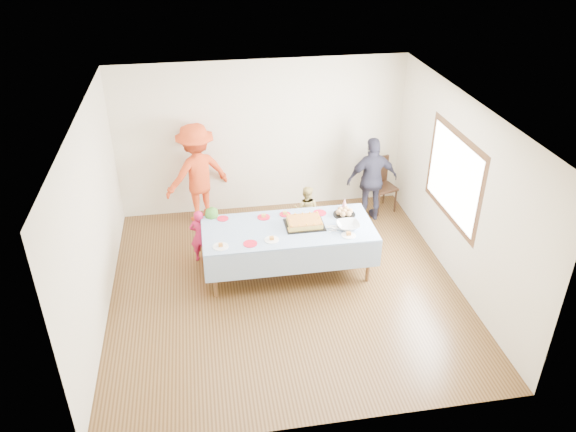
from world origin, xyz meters
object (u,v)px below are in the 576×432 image
object	(u,v)px
birthday_cake	(304,223)
party_table	(288,231)
dining_chair	(380,181)
adult_left	(197,174)

from	to	relation	value
birthday_cake	party_table	bearing A→B (deg)	-173.89
dining_chair	party_table	bearing A→B (deg)	-154.82
party_table	birthday_cake	xyz separation A→B (m)	(0.24, 0.03, 0.10)
party_table	dining_chair	distance (m)	2.62
party_table	dining_chair	bearing A→B (deg)	41.30
birthday_cake	adult_left	distance (m)	2.35
birthday_cake	adult_left	xyz separation A→B (m)	(-1.51, 1.80, 0.06)
party_table	dining_chair	world-z (taller)	dining_chair
party_table	dining_chair	size ratio (longest dim) A/B	2.58
adult_left	dining_chair	bearing A→B (deg)	153.39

